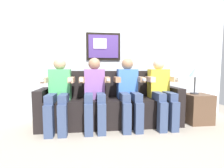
{
  "coord_description": "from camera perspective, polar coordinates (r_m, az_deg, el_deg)",
  "views": [
    {
      "loc": [
        -0.31,
        -2.38,
        0.93
      ],
      "look_at": [
        0.0,
        0.15,
        0.7
      ],
      "focal_mm": 26.36,
      "sensor_mm": 36.0,
      "label": 1
    }
  ],
  "objects": [
    {
      "name": "ground_plane",
      "position": [
        2.58,
        0.42,
        -16.0
      ],
      "size": [
        6.11,
        6.11,
        0.0
      ],
      "primitive_type": "plane",
      "color": "#9E9384"
    },
    {
      "name": "back_wall_assembly",
      "position": [
        3.18,
        -1.41,
        11.87
      ],
      "size": [
        4.7,
        0.1,
        2.6
      ],
      "color": "silver",
      "rests_on": "ground_plane"
    },
    {
      "name": "couch",
      "position": [
        2.8,
        -0.44,
        -7.6
      ],
      "size": [
        2.3,
        0.58,
        0.9
      ],
      "color": "black",
      "rests_on": "ground_plane"
    },
    {
      "name": "person_leftmost",
      "position": [
        2.61,
        -17.94,
        -2.24
      ],
      "size": [
        0.46,
        0.56,
        1.11
      ],
      "color": "#4CB266",
      "rests_on": "ground_plane"
    },
    {
      "name": "person_left_center",
      "position": [
        2.56,
        -6.02,
        -2.14
      ],
      "size": [
        0.46,
        0.56,
        1.11
      ],
      "color": "#8C59A5",
      "rests_on": "ground_plane"
    },
    {
      "name": "person_right_center",
      "position": [
        2.63,
        5.83,
        -1.97
      ],
      "size": [
        0.46,
        0.56,
        1.11
      ],
      "color": "#3F72CC",
      "rests_on": "ground_plane"
    },
    {
      "name": "person_rightmost",
      "position": [
        2.8,
        16.67,
        -1.73
      ],
      "size": [
        0.46,
        0.56,
        1.11
      ],
      "color": "yellow",
      "rests_on": "ground_plane"
    },
    {
      "name": "side_table_right",
      "position": [
        3.24,
        27.43,
        -7.53
      ],
      "size": [
        0.4,
        0.4,
        0.5
      ],
      "color": "brown",
      "rests_on": "ground_plane"
    },
    {
      "name": "table_lamp",
      "position": [
        3.19,
        26.92,
        3.31
      ],
      "size": [
        0.22,
        0.22,
        0.46
      ],
      "color": "#333338",
      "rests_on": "side_table_right"
    }
  ]
}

